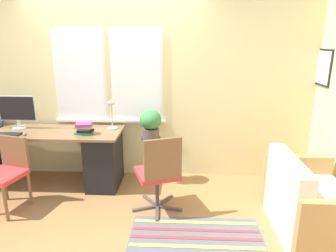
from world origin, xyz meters
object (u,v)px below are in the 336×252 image
Objects in this scene: monitor at (17,111)px; office_chair_swivel at (159,172)px; couch_loveseat at (311,207)px; book_stack at (84,128)px; plant_stand at (151,143)px; desk_chair_wooden at (6,171)px; mouse at (25,134)px; keyboard at (6,134)px; potted_plant at (151,123)px; desk_lamp at (112,111)px.

office_chair_swivel is (1.97, -0.73, -0.53)m from monitor.
office_chair_swivel is at bearing 78.68° from couch_loveseat.
plant_stand is at bearing 14.61° from book_stack.
monitor is 1.86m from plant_stand.
monitor reaches higher than desk_chair_wooden.
mouse is 0.09× the size of plant_stand.
keyboard is at bearing 179.38° from mouse.
keyboard is 3.70m from couch_loveseat.
mouse is 1.82m from office_chair_swivel.
keyboard is at bearing -170.62° from potted_plant.
plant_stand is (0.84, 0.22, -0.27)m from book_stack.
desk_chair_wooden is 1.83m from potted_plant.
plant_stand is at bearing 9.38° from keyboard.
plant_stand is (1.83, 0.30, -0.19)m from keyboard.
plant_stand is (0.53, -0.05, -0.43)m from desk_lamp.
couch_loveseat is at bearing -17.81° from book_stack.
couch_loveseat reaches higher than plant_stand.
keyboard is 0.57m from desk_chair_wooden.
keyboard is 0.56× the size of plant_stand.
mouse is 0.16× the size of potted_plant.
desk_lamp is at bearing 15.30° from keyboard.
plant_stand is (1.58, 0.31, -0.20)m from mouse.
office_chair_swivel is (1.75, -0.43, -0.29)m from mouse.
monitor is 1.35× the size of keyboard.
plant_stand is at bearing 0.14° from monitor.
book_stack reaches higher than mouse.
book_stack is 0.86m from potted_plant.
potted_plant is (0.53, -0.05, -0.14)m from desk_lamp.
keyboard is 6.25× the size of mouse.
monitor is 0.60× the size of desk_chair_wooden.
monitor is at bearing 126.77° from mouse.
office_chair_swivel reaches higher than keyboard.
keyboard is at bearing -164.70° from desk_lamp.
potted_plant is (-0.16, 0.73, 0.38)m from office_chair_swivel.
monitor is at bearing 85.43° from keyboard.
mouse is at bearing 77.43° from couch_loveseat.
monitor is 1.29× the size of desk_lamp.
desk_lamp is 0.59× the size of plant_stand.
potted_plant reaches higher than office_chair_swivel.
book_stack reaches higher than desk_chair_wooden.
desk_chair_wooden is 1.27× the size of plant_stand.
plant_stand is at bearing 59.12° from couch_loveseat.
office_chair_swivel is at bearing 14.28° from desk_chair_wooden.
desk_lamp reaches higher than mouse.
mouse is 0.15× the size of desk_lamp.
plant_stand is 1.77× the size of potted_plant.
monitor is 2.17m from office_chair_swivel.
mouse is (0.25, -0.00, 0.01)m from keyboard.
keyboard is 0.25m from mouse.
monitor reaches higher than book_stack.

